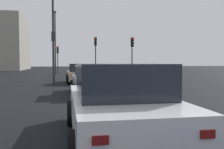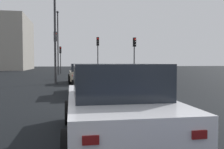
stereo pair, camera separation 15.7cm
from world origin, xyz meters
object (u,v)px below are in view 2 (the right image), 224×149
at_px(traffic_light_near_right, 60,54).
at_px(traffic_light_far_left, 98,49).
at_px(car_beige_right_lead, 81,74).
at_px(traffic_light_near_left, 55,45).
at_px(traffic_light_far_right, 134,49).
at_px(car_white_right_third, 115,104).
at_px(street_lamp_far, 55,15).
at_px(street_lamp_kerbside, 58,38).
at_px(car_silver_right_second, 92,80).

relative_size(traffic_light_near_right, traffic_light_far_left, 0.87).
bearing_deg(car_beige_right_lead, traffic_light_near_left, 25.65).
bearing_deg(traffic_light_far_left, traffic_light_far_right, 59.54).
bearing_deg(car_white_right_third, street_lamp_far, 8.14).
bearing_deg(traffic_light_far_left, street_lamp_kerbside, -133.19).
xyz_separation_m(car_silver_right_second, traffic_light_far_right, (11.17, -5.31, 2.19)).
bearing_deg(car_beige_right_lead, street_lamp_far, 99.85).
relative_size(traffic_light_near_right, traffic_light_far_right, 0.92).
bearing_deg(traffic_light_near_left, traffic_light_far_left, 113.45).
xyz_separation_m(traffic_light_near_left, street_lamp_far, (-4.70, -0.20, 1.92)).
distance_m(car_white_right_third, traffic_light_far_left, 21.78).
relative_size(car_white_right_third, street_lamp_far, 0.52).
distance_m(traffic_light_far_left, traffic_light_far_right, 4.23).
height_order(traffic_light_near_left, street_lamp_kerbside, street_lamp_kerbside).
relative_size(car_white_right_third, traffic_light_far_left, 1.08).
xyz_separation_m(car_silver_right_second, traffic_light_near_left, (11.09, 2.33, 2.47)).
bearing_deg(car_silver_right_second, car_beige_right_lead, 0.75).
distance_m(car_white_right_third, traffic_light_near_right, 29.55).
bearing_deg(car_silver_right_second, traffic_light_near_right, 4.93).
bearing_deg(traffic_light_near_left, car_white_right_third, -2.23).
xyz_separation_m(traffic_light_far_left, traffic_light_far_right, (-2.60, -3.34, -0.16)).
relative_size(car_beige_right_lead, car_silver_right_second, 0.99).
height_order(car_white_right_third, traffic_light_near_left, traffic_light_near_left).
relative_size(car_silver_right_second, street_lamp_far, 0.49).
xyz_separation_m(traffic_light_far_left, street_lamp_far, (-7.38, 4.11, 2.04)).
height_order(car_beige_right_lead, traffic_light_far_right, traffic_light_far_right).
relative_size(traffic_light_near_left, street_lamp_kerbside, 0.56).
height_order(car_silver_right_second, street_lamp_far, street_lamp_far).
height_order(car_silver_right_second, traffic_light_far_left, traffic_light_far_left).
bearing_deg(car_white_right_third, street_lamp_kerbside, 5.15).
bearing_deg(street_lamp_kerbside, car_white_right_third, -175.53).
height_order(traffic_light_near_left, traffic_light_near_right, traffic_light_near_left).
bearing_deg(traffic_light_near_right, traffic_light_far_left, 27.76).
bearing_deg(street_lamp_kerbside, car_beige_right_lead, -169.86).
bearing_deg(car_silver_right_second, street_lamp_far, 17.74).
bearing_deg(traffic_light_far_left, car_white_right_third, 1.43).
relative_size(traffic_light_far_left, traffic_light_far_right, 1.06).
xyz_separation_m(car_silver_right_second, car_white_right_third, (-7.78, 0.28, 0.06)).
height_order(car_beige_right_lead, traffic_light_near_right, traffic_light_near_right).
distance_m(car_silver_right_second, car_white_right_third, 7.79).
bearing_deg(car_white_right_third, car_silver_right_second, -1.40).
distance_m(car_beige_right_lead, street_lamp_far, 4.81).
height_order(traffic_light_far_left, traffic_light_far_right, traffic_light_far_left).
height_order(car_silver_right_second, traffic_light_near_right, traffic_light_near_right).
distance_m(car_white_right_third, street_lamp_kerbside, 27.20).
relative_size(car_beige_right_lead, traffic_light_far_right, 1.06).
distance_m(traffic_light_far_right, street_lamp_kerbside, 11.16).
relative_size(traffic_light_near_left, traffic_light_near_right, 1.20).
relative_size(traffic_light_near_left, traffic_light_far_left, 1.04).
relative_size(car_silver_right_second, traffic_light_far_right, 1.07).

